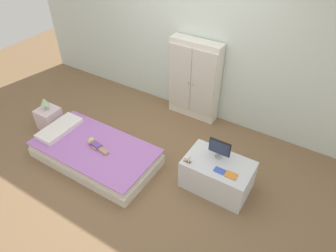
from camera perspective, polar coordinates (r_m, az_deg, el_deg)
name	(u,v)px	position (r m, az deg, el deg)	size (l,w,h in m)	color
ground_plane	(138,161)	(4.46, -5.61, -6.55)	(10.00, 10.00, 0.02)	brown
back_wall	(194,34)	(4.82, 4.95, 16.75)	(6.40, 0.05, 2.70)	silver
bed	(96,153)	(4.48, -13.33, -4.92)	(1.75, 0.93, 0.26)	silver
pillow	(60,128)	(4.79, -19.53, -0.39)	(0.32, 0.66, 0.07)	white
doll	(95,144)	(4.37, -13.50, -3.25)	(0.39, 0.15, 0.10)	#6B4CB2
nightstand	(49,119)	(5.25, -21.23, 1.31)	(0.32, 0.32, 0.35)	silver
table_lamp	(44,102)	(5.08, -22.05, 4.18)	(0.13, 0.13, 0.21)	#B7B2AD
wardrobe	(194,80)	(4.94, 4.92, 8.52)	(0.83, 0.25, 1.33)	white
tv_stand	(217,175)	(4.00, 9.16, -8.93)	(0.84, 0.54, 0.43)	silver
tv_monitor	(220,148)	(3.82, 9.60, -4.07)	(0.28, 0.10, 0.26)	#99999E
rocking_horse_toy	(188,159)	(3.77, 3.74, -6.09)	(0.10, 0.04, 0.12)	#8E6642
book_blue	(220,171)	(3.75, 9.60, -8.20)	(0.13, 0.09, 0.01)	blue
book_orange	(231,175)	(3.72, 11.67, -8.98)	(0.14, 0.10, 0.02)	orange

